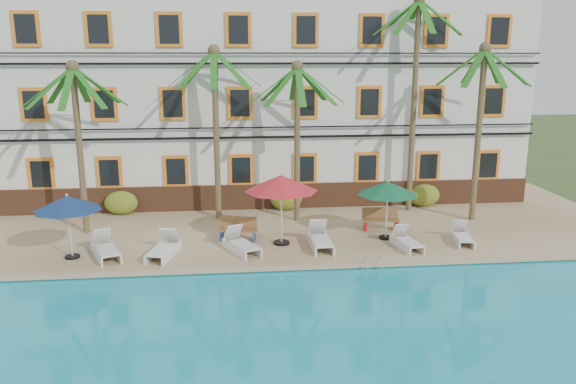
{
  "coord_description": "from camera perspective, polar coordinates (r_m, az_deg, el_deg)",
  "views": [
    {
      "loc": [
        -1.91,
        -18.81,
        7.31
      ],
      "look_at": [
        0.3,
        3.0,
        2.0
      ],
      "focal_mm": 35.0,
      "sensor_mm": 36.0,
      "label": 1
    }
  ],
  "objects": [
    {
      "name": "lounger_b",
      "position": [
        20.89,
        -12.51,
        -5.61
      ],
      "size": [
        1.16,
        2.07,
        0.92
      ],
      "color": "silver",
      "rests_on": "pool_deck"
    },
    {
      "name": "pool_ladder",
      "position": [
        19.74,
        8.55,
        -7.51
      ],
      "size": [
        0.54,
        0.74,
        0.74
      ],
      "color": "silver",
      "rests_on": "ground"
    },
    {
      "name": "hotel_building",
      "position": [
        28.92,
        -2.01,
        9.77
      ],
      "size": [
        25.4,
        6.44,
        10.22
      ],
      "color": "silver",
      "rests_on": "pool_deck"
    },
    {
      "name": "shrub_left",
      "position": [
        26.73,
        -16.6,
        -1.06
      ],
      "size": [
        1.5,
        0.9,
        1.1
      ],
      "primitive_type": "ellipsoid",
      "color": "#215C1A",
      "rests_on": "pool_deck"
    },
    {
      "name": "umbrella_green",
      "position": [
        22.22,
        10.09,
        0.35
      ],
      "size": [
        2.4,
        2.4,
        2.4
      ],
      "color": "black",
      "rests_on": "pool_deck"
    },
    {
      "name": "lounger_e",
      "position": [
        21.75,
        11.92,
        -4.89
      ],
      "size": [
        0.9,
        1.82,
        0.83
      ],
      "color": "silver",
      "rests_on": "pool_deck"
    },
    {
      "name": "palm_b",
      "position": [
        24.53,
        -7.37,
        8.35
      ],
      "size": [
        3.99,
        3.99,
        7.56
      ],
      "color": "brown",
      "rests_on": "pool_deck"
    },
    {
      "name": "lounger_d",
      "position": [
        21.36,
        3.29,
        -4.82
      ],
      "size": [
        0.77,
        2.06,
        0.97
      ],
      "color": "silver",
      "rests_on": "pool_deck"
    },
    {
      "name": "palm_c",
      "position": [
        24.0,
        0.94,
        7.43
      ],
      "size": [
        3.99,
        3.99,
        6.91
      ],
      "color": "brown",
      "rests_on": "pool_deck"
    },
    {
      "name": "palm_d",
      "position": [
        26.16,
        12.8,
        11.16
      ],
      "size": [
        3.99,
        3.99,
        9.73
      ],
      "color": "brown",
      "rests_on": "pool_deck"
    },
    {
      "name": "palm_a",
      "position": [
        23.76,
        -20.61,
        6.54
      ],
      "size": [
        3.99,
        3.99,
        6.94
      ],
      "color": "brown",
      "rests_on": "pool_deck"
    },
    {
      "name": "pool_deck",
      "position": [
        24.95,
        -1.15,
        -3.13
      ],
      "size": [
        30.0,
        12.0,
        0.25
      ],
      "primitive_type": "cube",
      "color": "tan",
      "rests_on": "ground"
    },
    {
      "name": "shrub_right",
      "position": [
        27.79,
        13.67,
        -0.32
      ],
      "size": [
        1.5,
        0.9,
        1.1
      ],
      "primitive_type": "ellipsoid",
      "color": "#215C1A",
      "rests_on": "pool_deck"
    },
    {
      "name": "shrub_mid",
      "position": [
        26.35,
        -0.17,
        -0.69
      ],
      "size": [
        1.5,
        0.9,
        1.1
      ],
      "primitive_type": "ellipsoid",
      "color": "#215C1A",
      "rests_on": "pool_deck"
    },
    {
      "name": "lounger_f",
      "position": [
        22.9,
        17.29,
        -4.3
      ],
      "size": [
        0.88,
        1.76,
        0.79
      ],
      "color": "silver",
      "rests_on": "pool_deck"
    },
    {
      "name": "pool_coping",
      "position": [
        19.34,
        0.29,
        -7.7
      ],
      "size": [
        30.0,
        0.35,
        0.06
      ],
      "primitive_type": "cube",
      "color": "tan",
      "rests_on": "pool_deck"
    },
    {
      "name": "ground",
      "position": [
        20.27,
        0.01,
        -7.52
      ],
      "size": [
        100.0,
        100.0,
        0.0
      ],
      "primitive_type": "plane",
      "color": "#384C23",
      "rests_on": "ground"
    },
    {
      "name": "umbrella_red",
      "position": [
        21.16,
        -0.69,
        0.86
      ],
      "size": [
        2.8,
        2.8,
        2.8
      ],
      "color": "black",
      "rests_on": "pool_deck"
    },
    {
      "name": "bench_right",
      "position": [
        23.74,
        9.4,
        -2.69
      ],
      "size": [
        1.53,
        0.58,
        0.93
      ],
      "color": "olive",
      "rests_on": "pool_deck"
    },
    {
      "name": "palm_e",
      "position": [
        25.42,
        18.96,
        8.02
      ],
      "size": [
        3.99,
        3.99,
        7.64
      ],
      "color": "brown",
      "rests_on": "pool_deck"
    },
    {
      "name": "umbrella_blue",
      "position": [
        21.22,
        -21.49,
        -1.09
      ],
      "size": [
        2.37,
        2.37,
        2.37
      ],
      "color": "black",
      "rests_on": "pool_deck"
    },
    {
      "name": "swimming_pool",
      "position": [
        13.97,
        3.05,
        -17.48
      ],
      "size": [
        26.0,
        12.0,
        0.2
      ],
      "primitive_type": "cube",
      "color": "#189EB5",
      "rests_on": "ground"
    },
    {
      "name": "bench_left",
      "position": [
        22.19,
        -5.06,
        -3.72
      ],
      "size": [
        1.56,
        0.74,
        0.93
      ],
      "color": "olive",
      "rests_on": "pool_deck"
    },
    {
      "name": "lounger_a",
      "position": [
        21.37,
        -18.06,
        -5.5
      ],
      "size": [
        1.44,
        2.13,
        0.95
      ],
      "color": "silver",
      "rests_on": "pool_deck"
    },
    {
      "name": "lounger_c",
      "position": [
        20.95,
        -4.82,
        -5.27
      ],
      "size": [
        1.48,
        2.05,
        0.92
      ],
      "color": "silver",
      "rests_on": "pool_deck"
    }
  ]
}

